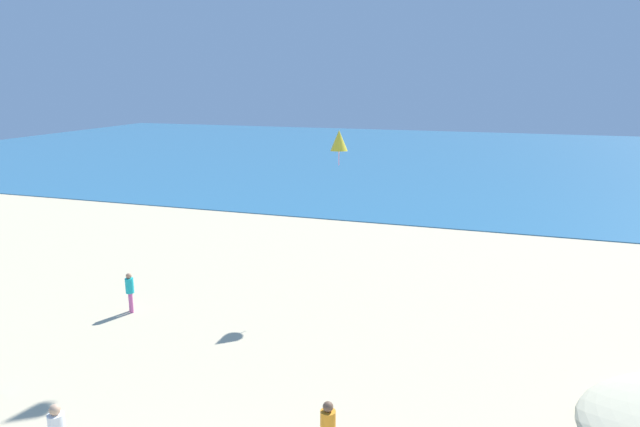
# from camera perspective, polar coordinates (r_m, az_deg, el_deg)

# --- Properties ---
(ground_plane) EXTENTS (120.00, 120.00, 0.00)m
(ground_plane) POSITION_cam_1_polar(r_m,az_deg,el_deg) (17.65, 1.09, -13.76)
(ground_plane) COLOR beige
(ocean_water) EXTENTS (120.00, 60.00, 0.05)m
(ocean_water) POSITION_cam_1_polar(r_m,az_deg,el_deg) (61.48, 13.66, 5.54)
(ocean_water) COLOR teal
(ocean_water) RESTS_ON ground_plane
(person_0) EXTENTS (0.41, 0.41, 1.44)m
(person_0) POSITION_cam_1_polar(r_m,az_deg,el_deg) (21.15, -18.63, -7.29)
(person_0) COLOR #D8599E
(person_0) RESTS_ON ground_plane
(kite_yellow) EXTENTS (0.82, 0.86, 1.33)m
(kite_yellow) POSITION_cam_1_polar(r_m,az_deg,el_deg) (21.05, 1.93, 7.36)
(kite_yellow) COLOR yellow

